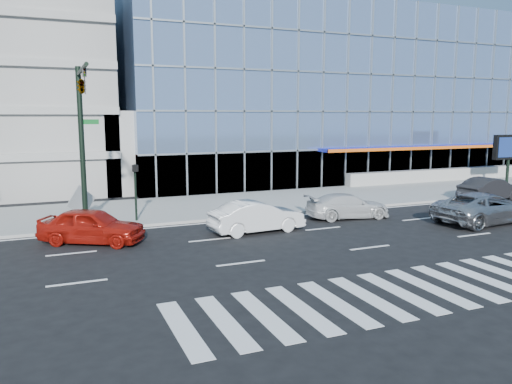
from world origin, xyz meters
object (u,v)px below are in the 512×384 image
Objects in this scene: ped_signal_post at (135,183)px; tilted_panel at (81,201)px; white_suv at (348,206)px; white_sedan at (257,217)px; marquee_sign at (509,148)px; dark_sedan at (490,189)px; traffic_signal at (82,105)px; silver_suv at (485,208)px; red_sedan at (92,226)px.

ped_signal_post is 3.39m from tilted_panel.
ped_signal_post reaches higher than white_suv.
marquee_sign is at bearing -78.10° from white_sedan.
ped_signal_post is 23.23m from dark_sedan.
traffic_signal reaches higher than ped_signal_post.
tilted_panel is (-19.75, 8.93, 0.25)m from silver_suv.
ped_signal_post is at bearing 45.32° from white_sedan.
dark_sedan is at bearing -145.95° from marquee_sign.
traffic_signal is 2.00× the size of marquee_sign.
white_sedan is at bearing 108.69° from white_suv.
traffic_signal is 21.40m from silver_suv.
red_sedan is at bearing 79.27° from white_sedan.
traffic_signal is at bearing -171.48° from ped_signal_post.
traffic_signal reaches higher than tilted_panel.
marquee_sign is at bearing -62.87° from dark_sedan.
ped_signal_post is 0.64× the size of white_sedan.
silver_suv is at bearing -142.86° from marquee_sign.
dark_sedan is at bearing -54.36° from silver_suv.
ped_signal_post reaches higher than red_sedan.
silver_suv is at bearing -22.50° from ped_signal_post.
tilted_panel reaches higher than silver_suv.
dark_sedan is (25.61, -1.57, -5.38)m from traffic_signal.
traffic_signal is at bearing 58.12° from white_sedan.
white_suv is (-6.00, 3.93, -0.13)m from silver_suv.
traffic_signal reaches higher than silver_suv.
marquee_sign is (33.00, 3.42, -3.10)m from traffic_signal.
tilted_panel is (-33.14, -1.21, -2.00)m from marquee_sign.
white_suv is 12.06m from dark_sedan.
white_suv is at bearing 88.87° from dark_sedan.
dark_sedan is at bearing -76.68° from white_suv.
tilted_panel is (-7.75, 6.18, 0.29)m from white_sedan.
dark_sedan reaches higher than white_sedan.
marquee_sign reaches higher than red_sedan.
marquee_sign is at bearing -48.26° from red_sedan.
white_sedan is 0.98× the size of dark_sedan.
dark_sedan reaches higher than white_suv.
white_sedan is 3.61× the size of tilted_panel.
white_suv is 0.99× the size of dark_sedan.
marquee_sign is 20.50m from white_suv.
silver_suv is 1.26× the size of white_sedan.
silver_suv reaches higher than white_suv.
silver_suv is (-13.39, -10.14, -2.25)m from marquee_sign.
ped_signal_post is 4.52m from red_sedan.
marquee_sign is 0.85× the size of white_sedan.
traffic_signal is at bearing 66.12° from silver_suv.
marquee_sign is (30.50, 3.05, 0.93)m from ped_signal_post.
traffic_signal is 1.68× the size of dark_sedan.
red_sedan is (-33.04, -6.54, -2.27)m from marquee_sign.
marquee_sign is 0.85× the size of white_suv.
tilted_panel is (-0.14, 2.22, -5.10)m from traffic_signal.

